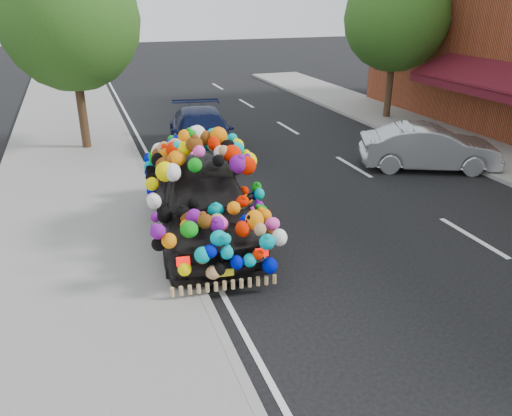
{
  "coord_description": "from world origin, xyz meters",
  "views": [
    {
      "loc": [
        -3.92,
        -7.35,
        4.74
      ],
      "look_at": [
        -1.19,
        0.26,
        1.27
      ],
      "focal_mm": 35.0,
      "sensor_mm": 36.0,
      "label": 1
    }
  ],
  "objects": [
    {
      "name": "ground",
      "position": [
        0.0,
        0.0,
        0.0
      ],
      "size": [
        100.0,
        100.0,
        0.0
      ],
      "primitive_type": "plane",
      "color": "black",
      "rests_on": "ground"
    },
    {
      "name": "sidewalk",
      "position": [
        -4.3,
        0.0,
        0.06
      ],
      "size": [
        4.0,
        60.0,
        0.12
      ],
      "primitive_type": "cube",
      "color": "gray",
      "rests_on": "ground"
    },
    {
      "name": "kerb",
      "position": [
        -2.35,
        0.0,
        0.07
      ],
      "size": [
        0.15,
        60.0,
        0.13
      ],
      "primitive_type": "cube",
      "color": "gray",
      "rests_on": "ground"
    },
    {
      "name": "lane_markings",
      "position": [
        3.6,
        0.0,
        0.01
      ],
      "size": [
        6.0,
        50.0,
        0.01
      ],
      "primitive_type": null,
      "color": "silver",
      "rests_on": "ground"
    },
    {
      "name": "tree_near_sidewalk",
      "position": [
        -3.8,
        9.5,
        4.02
      ],
      "size": [
        4.2,
        4.2,
        6.13
      ],
      "color": "#332114",
      "rests_on": "ground"
    },
    {
      "name": "tree_far_b",
      "position": [
        8.0,
        10.0,
        3.89
      ],
      "size": [
        4.0,
        4.0,
        5.9
      ],
      "color": "#332114",
      "rests_on": "ground"
    },
    {
      "name": "plush_art_car",
      "position": [
        -1.73,
        2.0,
        1.18
      ],
      "size": [
        2.82,
        5.21,
        2.28
      ],
      "rotation": [
        0.0,
        0.0,
        -0.11
      ],
      "color": "black",
      "rests_on": "ground"
    },
    {
      "name": "navy_sedan",
      "position": [
        -0.35,
        7.71,
        0.69
      ],
      "size": [
        2.67,
        5.02,
        1.39
      ],
      "primitive_type": "imported",
      "rotation": [
        0.0,
        0.0,
        -0.16
      ],
      "color": "black",
      "rests_on": "ground"
    },
    {
      "name": "silver_hatchback",
      "position": [
        5.54,
        4.13,
        0.64
      ],
      "size": [
        4.12,
        2.86,
        1.29
      ],
      "primitive_type": "imported",
      "rotation": [
        0.0,
        0.0,
        1.14
      ],
      "color": "#A0A1A6",
      "rests_on": "ground"
    }
  ]
}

